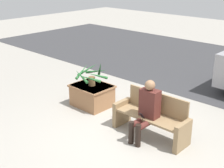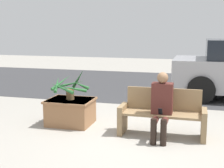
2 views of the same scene
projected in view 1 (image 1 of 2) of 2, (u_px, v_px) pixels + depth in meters
name	position (u px, v px, depth m)	size (l,w,h in m)	color
ground_plane	(127.00, 136.00, 6.05)	(30.00, 30.00, 0.00)	#9E998E
bench	(152.00, 117.00, 5.99)	(1.52, 0.49, 0.83)	#8C704C
person_seated	(147.00, 109.00, 5.78)	(0.36, 0.59, 1.16)	#51231E
planter_box	(92.00, 95.00, 7.31)	(0.89, 0.74, 0.51)	#936642
potted_plant	(91.00, 75.00, 7.14)	(0.76, 0.78, 0.62)	brown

